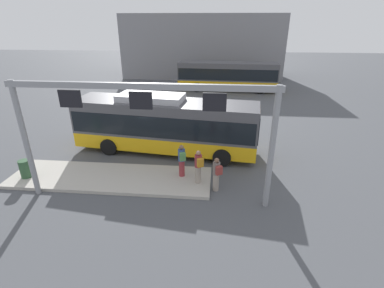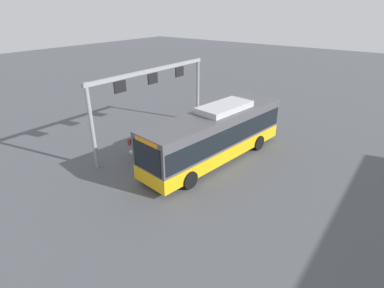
% 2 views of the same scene
% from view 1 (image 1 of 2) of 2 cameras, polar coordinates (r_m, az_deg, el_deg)
% --- Properties ---
extents(ground_plane, '(120.00, 120.00, 0.00)m').
position_cam_1_polar(ground_plane, '(17.42, -5.17, -1.37)').
color(ground_plane, '#4C4F54').
extents(platform_curb, '(10.00, 2.80, 0.16)m').
position_cam_1_polar(platform_curb, '(14.91, -15.99, -6.50)').
color(platform_curb, '#B2ADA3').
rests_on(platform_curb, ground).
extents(bus_main, '(10.90, 3.79, 3.46)m').
position_cam_1_polar(bus_main, '(16.74, -5.42, 4.26)').
color(bus_main, '#EAAD14').
rests_on(bus_main, ground).
extents(bus_background_left, '(10.96, 3.08, 3.10)m').
position_cam_1_polar(bus_background_left, '(32.73, 7.12, 13.68)').
color(bus_background_left, '#EAAD14').
rests_on(bus_background_left, ground).
extents(person_boarding, '(0.51, 0.60, 1.67)m').
position_cam_1_polar(person_boarding, '(13.08, 4.95, -5.96)').
color(person_boarding, gray).
rests_on(person_boarding, ground).
extents(person_waiting_near, '(0.46, 0.59, 1.67)m').
position_cam_1_polar(person_waiting_near, '(13.91, -2.06, -3.23)').
color(person_waiting_near, maroon).
rests_on(person_waiting_near, platform_curb).
extents(person_waiting_mid, '(0.50, 0.60, 1.67)m').
position_cam_1_polar(person_waiting_mid, '(13.35, 1.30, -4.45)').
color(person_waiting_mid, gray).
rests_on(person_waiting_mid, platform_curb).
extents(platform_sign_gantry, '(10.70, 0.24, 5.20)m').
position_cam_1_polar(platform_sign_gantry, '(11.39, -10.01, 5.32)').
color(platform_sign_gantry, gray).
rests_on(platform_sign_gantry, ground).
extents(station_building, '(21.07, 8.00, 8.13)m').
position_cam_1_polar(station_building, '(41.81, 2.17, 19.12)').
color(station_building, gray).
rests_on(station_building, ground).
extents(trash_bin, '(0.52, 0.52, 0.90)m').
position_cam_1_polar(trash_bin, '(16.27, -30.48, -4.30)').
color(trash_bin, '#2D5133').
rests_on(trash_bin, platform_curb).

